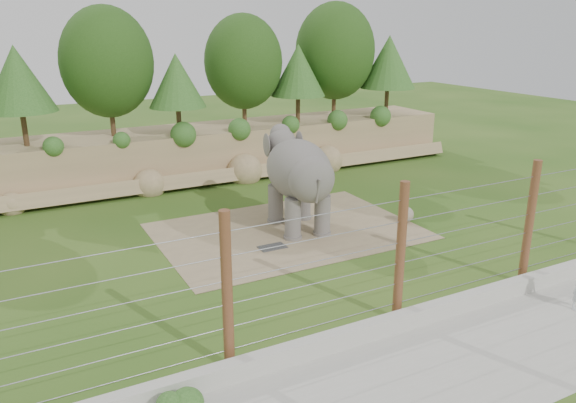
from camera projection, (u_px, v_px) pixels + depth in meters
name	position (u px, v px, depth m)	size (l,w,h in m)	color
ground	(315.00, 261.00, 19.48)	(90.00, 90.00, 0.00)	#2A5617
back_embankment	(203.00, 101.00, 29.20)	(30.00, 5.52, 8.77)	#987F5A
dirt_patch	(287.00, 231.00, 22.22)	(10.00, 7.00, 0.02)	#8F7B5B
drain_grate	(272.00, 247.00, 20.58)	(1.00, 0.60, 0.03)	#262628
elephant	(298.00, 183.00, 21.98)	(1.99, 4.65, 3.77)	#5B5751
stone_ball	(406.00, 214.00, 23.14)	(0.63, 0.63, 0.63)	gray
retaining_wall	(408.00, 319.00, 15.19)	(26.00, 0.35, 0.50)	#B8B7AC
walkway	(461.00, 365.00, 13.58)	(26.00, 4.00, 0.01)	#B8B7AC
barrier_fence	(400.00, 253.00, 15.07)	(20.26, 0.26, 4.00)	brown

